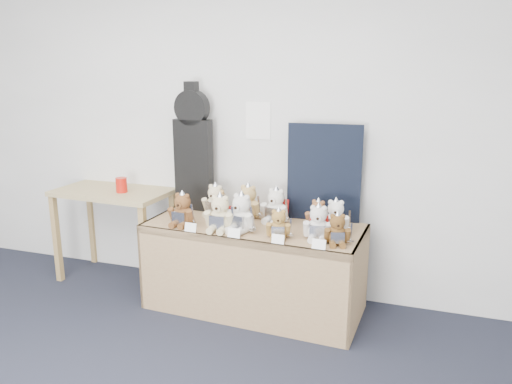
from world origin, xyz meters
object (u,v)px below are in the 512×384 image
(guitar_case, at_px, (193,148))
(teddy_front_far_right, at_px, (318,224))
(teddy_front_right, at_px, (279,225))
(teddy_back_right, at_px, (318,215))
(teddy_front_centre, at_px, (241,214))
(teddy_back_centre_right, at_px, (276,207))
(teddy_front_left, at_px, (220,215))
(teddy_back_far_left, at_px, (218,203))
(teddy_back_left, at_px, (215,201))
(red_cup, at_px, (121,185))
(teddy_front_far_left, at_px, (182,211))
(teddy_back_centre_left, at_px, (248,203))
(teddy_back_end, at_px, (335,218))
(side_table, at_px, (114,204))
(display_table, at_px, (251,246))
(teddy_front_end, at_px, (337,231))

(guitar_case, distance_m, teddy_front_far_right, 1.29)
(teddy_front_right, distance_m, teddy_back_right, 0.37)
(teddy_front_centre, distance_m, teddy_back_centre_right, 0.35)
(teddy_front_left, bearing_deg, teddy_back_far_left, 113.74)
(teddy_back_left, bearing_deg, teddy_back_centre_right, 5.58)
(teddy_back_centre_right, relative_size, teddy_back_right, 1.23)
(teddy_back_far_left, bearing_deg, red_cup, -160.45)
(teddy_back_far_left, bearing_deg, teddy_front_far_left, -98.35)
(teddy_back_left, distance_m, teddy_back_centre_left, 0.28)
(teddy_front_far_left, xyz_separation_m, teddy_back_left, (0.13, 0.33, 0.00))
(teddy_back_left, xyz_separation_m, teddy_back_end, (1.00, -0.12, -0.00))
(teddy_front_far_right, height_order, teddy_back_centre_left, teddy_back_centre_left)
(teddy_front_centre, bearing_deg, side_table, -179.42)
(teddy_back_centre_right, bearing_deg, teddy_back_left, -170.48)
(red_cup, xyz_separation_m, teddy_front_right, (1.49, -0.33, -0.10))
(teddy_back_centre_left, bearing_deg, red_cup, -170.53)
(display_table, bearing_deg, teddy_front_centre, -106.17)
(teddy_back_left, distance_m, teddy_back_far_left, 0.03)
(red_cup, relative_size, teddy_back_centre_left, 0.41)
(red_cup, relative_size, teddy_front_end, 0.51)
(teddy_back_left, height_order, teddy_back_right, teddy_back_left)
(teddy_front_far_left, height_order, teddy_back_centre_left, teddy_back_centre_left)
(teddy_front_right, bearing_deg, teddy_back_end, 23.84)
(teddy_front_far_right, bearing_deg, teddy_front_centre, 173.96)
(guitar_case, height_order, teddy_back_right, guitar_case)
(teddy_front_far_right, distance_m, teddy_front_end, 0.16)
(teddy_front_far_left, bearing_deg, teddy_front_right, 0.66)
(side_table, bearing_deg, teddy_back_left, 2.98)
(teddy_front_centre, bearing_deg, guitar_case, 157.60)
(teddy_front_end, distance_m, teddy_back_far_left, 1.10)
(display_table, xyz_separation_m, teddy_back_far_left, (-0.35, 0.22, 0.25))
(teddy_back_left, bearing_deg, teddy_front_far_left, -103.72)
(teddy_front_far_left, xyz_separation_m, teddy_back_centre_left, (0.41, 0.34, 0.01))
(teddy_front_far_left, xyz_separation_m, teddy_back_centre_right, (0.65, 0.31, 0.01))
(display_table, relative_size, teddy_back_end, 6.08)
(teddy_front_far_right, xyz_separation_m, teddy_back_end, (0.09, 0.19, -0.00))
(teddy_front_end, bearing_deg, guitar_case, 145.56)
(side_table, distance_m, teddy_back_left, 0.97)
(teddy_front_far_left, bearing_deg, display_table, 16.98)
(teddy_front_centre, height_order, teddy_front_end, teddy_front_centre)
(teddy_front_far_right, xyz_separation_m, teddy_back_centre_left, (-0.63, 0.32, 0.01))
(guitar_case, relative_size, teddy_back_far_left, 4.27)
(guitar_case, bearing_deg, side_table, -167.55)
(display_table, relative_size, teddy_front_far_right, 5.98)
(teddy_back_right, bearing_deg, teddy_front_left, -143.71)
(teddy_back_left, height_order, teddy_back_centre_left, teddy_back_centre_left)
(display_table, distance_m, teddy_front_right, 0.39)
(teddy_front_centre, height_order, teddy_back_centre_left, teddy_front_centre)
(guitar_case, height_order, teddy_back_left, guitar_case)
(display_table, height_order, teddy_front_right, teddy_front_right)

